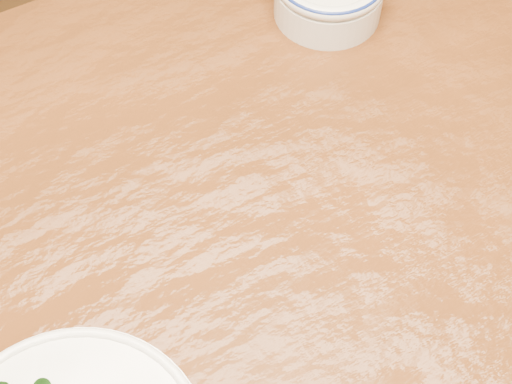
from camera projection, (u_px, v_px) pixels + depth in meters
dining_table at (255, 297)px, 0.75m from camera, size 1.56×1.00×0.75m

